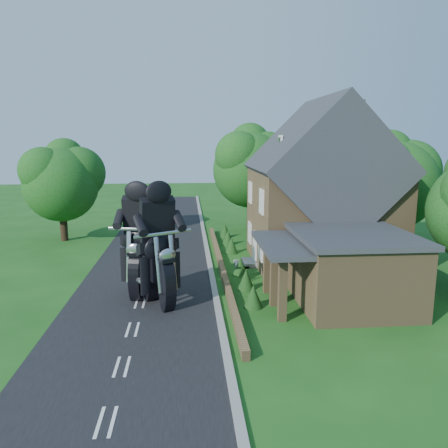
{
  "coord_description": "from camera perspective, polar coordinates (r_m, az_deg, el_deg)",
  "views": [
    {
      "loc": [
        2.33,
        -20.01,
        7.64
      ],
      "look_at": [
        4.46,
        5.14,
        2.8
      ],
      "focal_mm": 35.0,
      "sensor_mm": 36.0,
      "label": 1
    }
  ],
  "objects": [
    {
      "name": "shrub_e",
      "position": [
        32.43,
        0.54,
        -1.77
      ],
      "size": [
        0.9,
        0.9,
        1.1
      ],
      "primitive_type": "cone",
      "color": "#133812",
      "rests_on": "ground"
    },
    {
      "name": "shrub_a",
      "position": [
        20.5,
        3.85,
        -9.4
      ],
      "size": [
        0.9,
        0.9,
        1.1
      ],
      "primitive_type": "cone",
      "color": "#133812",
      "rests_on": "ground"
    },
    {
      "name": "motorcycle_lead",
      "position": [
        20.74,
        -8.44,
        -8.27
      ],
      "size": [
        1.36,
        1.88,
        1.77
      ],
      "primitive_type": null,
      "rotation": [
        0.0,
        0.0,
        3.67
      ],
      "color": "black",
      "rests_on": "ground"
    },
    {
      "name": "shrub_f",
      "position": [
        34.86,
        0.15,
        -0.88
      ],
      "size": [
        0.9,
        0.9,
        1.1
      ],
      "primitive_type": "cone",
      "color": "#133812",
      "rests_on": "ground"
    },
    {
      "name": "house",
      "position": [
        27.46,
        12.52,
        3.7
      ],
      "size": [
        9.54,
        8.64,
        10.24
      ],
      "color": "olive",
      "rests_on": "ground"
    },
    {
      "name": "ground",
      "position": [
        21.54,
        -10.9,
        -10.12
      ],
      "size": [
        120.0,
        120.0,
        0.0
      ],
      "primitive_type": "plane",
      "color": "#184C15",
      "rests_on": "ground"
    },
    {
      "name": "kerb",
      "position": [
        21.43,
        -1.01,
        -9.85
      ],
      "size": [
        0.3,
        80.0,
        0.12
      ],
      "primitive_type": "cube",
      "color": "gray",
      "rests_on": "ground"
    },
    {
      "name": "motorcycle_follow",
      "position": [
        22.23,
        -10.71,
        -7.08
      ],
      "size": [
        0.9,
        1.91,
        1.72
      ],
      "primitive_type": null,
      "rotation": [
        0.0,
        0.0,
        2.9
      ],
      "color": "black",
      "rests_on": "ground"
    },
    {
      "name": "shrub_c",
      "position": [
        25.21,
        2.14,
        -5.49
      ],
      "size": [
        0.9,
        0.9,
        1.1
      ],
      "primitive_type": "cone",
      "color": "#133812",
      "rests_on": "ground"
    },
    {
      "name": "shrub_d",
      "position": [
        30.01,
        0.98,
        -2.81
      ],
      "size": [
        0.9,
        0.9,
        1.1
      ],
      "primitive_type": "cone",
      "color": "#133812",
      "rests_on": "ground"
    },
    {
      "name": "tree_house_right",
      "position": [
        32.1,
        21.79,
        5.7
      ],
      "size": [
        6.51,
        6.0,
        8.4
      ],
      "color": "black",
      "rests_on": "ground"
    },
    {
      "name": "tree_behind_left",
      "position": [
        37.64,
        4.12,
        7.92
      ],
      "size": [
        6.94,
        6.4,
        9.16
      ],
      "color": "black",
      "rests_on": "ground"
    },
    {
      "name": "annex",
      "position": [
        21.45,
        16.02,
        -5.46
      ],
      "size": [
        7.05,
        5.94,
        3.44
      ],
      "color": "olive",
      "rests_on": "ground"
    },
    {
      "name": "garden_wall",
      "position": [
        26.16,
        -0.32,
        -5.66
      ],
      "size": [
        0.3,
        22.0,
        0.4
      ],
      "primitive_type": "cube",
      "color": "olive",
      "rests_on": "ground"
    },
    {
      "name": "tree_behind_house",
      "position": [
        38.07,
        13.45,
        8.44
      ],
      "size": [
        7.81,
        7.2,
        10.08
      ],
      "color": "black",
      "rests_on": "ground"
    },
    {
      "name": "tree_far_road",
      "position": [
        35.44,
        -19.94,
        5.68
      ],
      "size": [
        6.08,
        5.6,
        7.84
      ],
      "color": "black",
      "rests_on": "ground"
    },
    {
      "name": "shrub_b",
      "position": [
        22.84,
        2.9,
        -7.24
      ],
      "size": [
        0.9,
        0.9,
        1.1
      ],
      "primitive_type": "cone",
      "color": "#133812",
      "rests_on": "ground"
    },
    {
      "name": "road",
      "position": [
        21.54,
        -10.9,
        -10.09
      ],
      "size": [
        7.0,
        80.0,
        0.02
      ],
      "primitive_type": "cube",
      "color": "black",
      "rests_on": "ground"
    }
  ]
}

